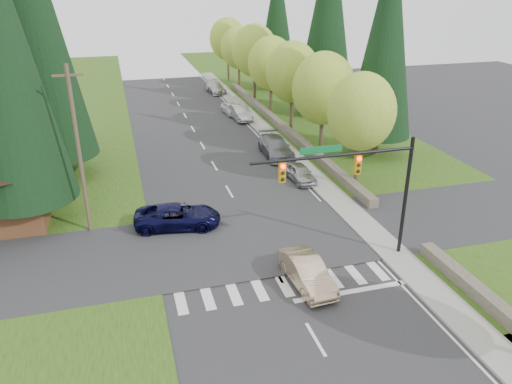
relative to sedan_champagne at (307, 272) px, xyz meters
name	(u,v)px	position (x,y,z in m)	size (l,w,h in m)	color
ground	(307,325)	(-1.12, -3.00, -0.71)	(120.00, 120.00, 0.00)	#28282B
grass_east	(364,155)	(11.88, 17.00, -0.68)	(14.00, 110.00, 0.06)	#244612
grass_west	(43,187)	(-14.12, 17.00, -0.68)	(14.00, 110.00, 0.06)	#244612
cross_street	(258,241)	(-1.12, 5.00, -0.71)	(120.00, 8.00, 0.10)	#28282B
sidewalk_east	(290,154)	(5.78, 19.00, -0.65)	(1.80, 80.00, 0.13)	gray
curb_east	(281,154)	(4.93, 19.00, -0.65)	(0.20, 80.00, 0.13)	gray
stone_wall_north	(280,125)	(7.48, 27.00, -0.36)	(0.70, 40.00, 0.70)	#4C4438
traffic_signal	(360,176)	(3.25, 1.50, 4.27)	(8.70, 0.37, 6.80)	black
utility_pole	(79,151)	(-10.62, 9.00, 4.43)	(1.60, 0.24, 10.00)	#473828
decid_tree_0	(361,112)	(8.08, 11.00, 4.88)	(4.80, 4.80, 8.37)	#38281C
decid_tree_1	(324,89)	(8.18, 18.00, 5.08)	(5.20, 5.20, 8.80)	#38281C
decid_tree_2	(293,72)	(7.98, 25.00, 5.21)	(5.00, 5.00, 8.82)	#38281C
decid_tree_3	(271,63)	(8.08, 32.00, 4.95)	(5.00, 5.00, 8.55)	#38281C
decid_tree_4	(255,51)	(8.18, 39.00, 5.35)	(5.40, 5.40, 9.18)	#38281C
decid_tree_5	(239,48)	(7.98, 46.00, 4.82)	(4.80, 4.80, 8.30)	#38281C
decid_tree_6	(228,39)	(8.08, 53.00, 5.15)	(5.20, 5.20, 8.86)	#38281C
conifer_w_c	(34,23)	(-13.12, 19.00, 10.58)	(6.46, 6.46, 20.80)	#38281C
conifer_w_e	(18,31)	(-15.12, 25.00, 9.58)	(5.78, 5.78, 18.80)	#38281C
conifer_e_a	(386,37)	(12.88, 17.00, 9.08)	(5.44, 5.44, 17.80)	#38281C
conifer_e_b	(328,12)	(13.88, 31.00, 10.08)	(6.12, 6.12, 19.80)	#38281C
conifer_e_c	(277,17)	(12.88, 45.00, 8.58)	(5.10, 5.10, 16.80)	#38281C
sedan_champagne	(307,272)	(0.00, 0.00, 0.00)	(1.51, 4.33, 1.43)	tan
suv_navy	(178,216)	(-5.39, 8.00, 0.01)	(2.41, 5.24, 1.46)	black
parked_car_a	(300,173)	(4.48, 13.08, -0.08)	(1.51, 3.75, 1.28)	#A7A7AB
parked_car_b	(276,147)	(4.48, 19.00, 0.08)	(2.22, 5.46, 1.58)	slate
parked_car_c	(240,113)	(4.41, 31.23, 0.03)	(1.58, 4.53, 1.49)	#A9AAAE
parked_car_d	(231,108)	(3.97, 33.73, -0.07)	(1.51, 3.76, 1.28)	silver
parked_car_e	(216,88)	(4.48, 44.89, -0.03)	(1.93, 4.75, 1.38)	silver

